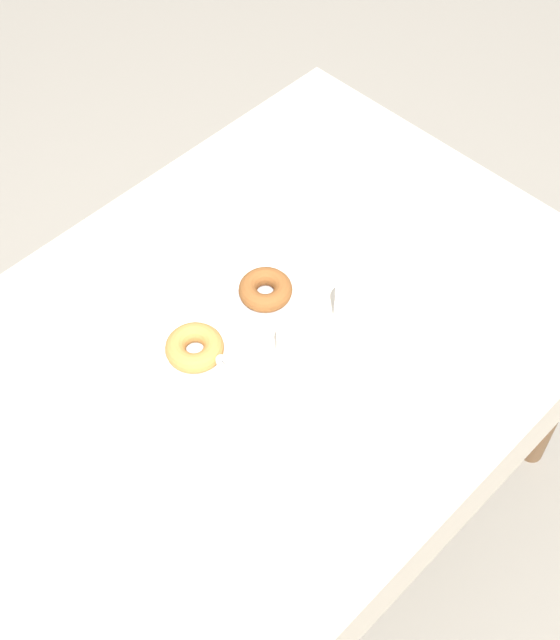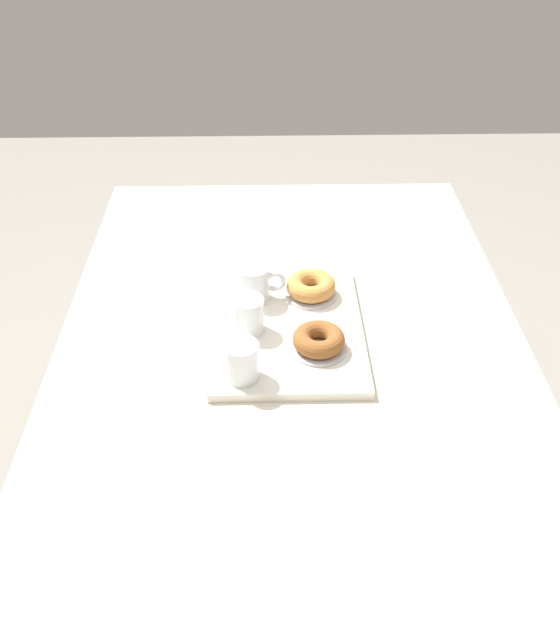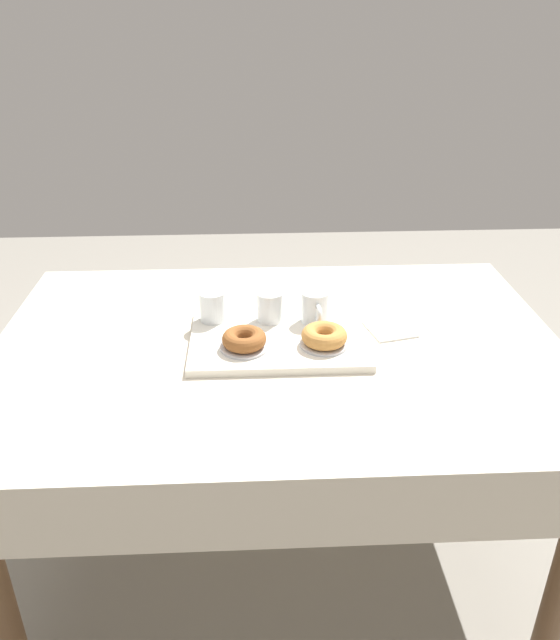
{
  "view_description": "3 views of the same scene",
  "coord_description": "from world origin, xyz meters",
  "px_view_note": "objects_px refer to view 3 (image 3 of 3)",
  "views": [
    {
      "loc": [
        -0.72,
        -0.78,
        2.22
      ],
      "look_at": [
        0.04,
        -0.03,
        0.83
      ],
      "focal_mm": 50.32,
      "sensor_mm": 36.0,
      "label": 1
    },
    {
      "loc": [
        1.24,
        -0.05,
        1.72
      ],
      "look_at": [
        -0.01,
        -0.03,
        0.78
      ],
      "focal_mm": 39.49,
      "sensor_mm": 36.0,
      "label": 2
    },
    {
      "loc": [
        0.07,
        1.42,
        1.56
      ],
      "look_at": [
        -0.0,
        -0.0,
        0.83
      ],
      "focal_mm": 35.28,
      "sensor_mm": 36.0,
      "label": 3
    }
  ],
  "objects_px": {
    "dining_table": "(279,372)",
    "tea_mug_left": "(315,308)",
    "water_glass_far": "(213,308)",
    "sugar_donut_left": "(324,336)",
    "paper_napkin": "(389,328)",
    "donut_plate_right": "(244,347)",
    "water_glass_near": "(270,308)",
    "donut_plate_left": "(324,344)",
    "sugar_donut_right": "(244,339)",
    "serving_tray": "(278,339)"
  },
  "relations": [
    {
      "from": "dining_table",
      "to": "donut_plate_left",
      "type": "height_order",
      "value": "donut_plate_left"
    },
    {
      "from": "serving_tray",
      "to": "sugar_donut_left",
      "type": "relative_size",
      "value": 3.92
    },
    {
      "from": "water_glass_near",
      "to": "tea_mug_left",
      "type": "bearing_deg",
      "value": 173.41
    },
    {
      "from": "donut_plate_left",
      "to": "tea_mug_left",
      "type": "bearing_deg",
      "value": -85.28
    },
    {
      "from": "water_glass_far",
      "to": "paper_napkin",
      "type": "height_order",
      "value": "water_glass_far"
    },
    {
      "from": "serving_tray",
      "to": "tea_mug_left",
      "type": "distance_m",
      "value": 0.13
    },
    {
      "from": "donut_plate_left",
      "to": "sugar_donut_right",
      "type": "bearing_deg",
      "value": 1.5
    },
    {
      "from": "serving_tray",
      "to": "tea_mug_left",
      "type": "bearing_deg",
      "value": -144.61
    },
    {
      "from": "water_glass_near",
      "to": "donut_plate_left",
      "type": "distance_m",
      "value": 0.2
    },
    {
      "from": "donut_plate_right",
      "to": "sugar_donut_right",
      "type": "relative_size",
      "value": 1.1
    },
    {
      "from": "sugar_donut_left",
      "to": "paper_napkin",
      "type": "xyz_separation_m",
      "value": [
        -0.19,
        -0.12,
        -0.04
      ]
    },
    {
      "from": "dining_table",
      "to": "water_glass_far",
      "type": "distance_m",
      "value": 0.25
    },
    {
      "from": "tea_mug_left",
      "to": "donut_plate_right",
      "type": "bearing_deg",
      "value": 35.55
    },
    {
      "from": "water_glass_near",
      "to": "sugar_donut_right",
      "type": "height_order",
      "value": "water_glass_near"
    },
    {
      "from": "serving_tray",
      "to": "tea_mug_left",
      "type": "height_order",
      "value": "tea_mug_left"
    },
    {
      "from": "donut_plate_right",
      "to": "sugar_donut_right",
      "type": "bearing_deg",
      "value": 0.0
    },
    {
      "from": "water_glass_far",
      "to": "donut_plate_left",
      "type": "height_order",
      "value": "water_glass_far"
    },
    {
      "from": "water_glass_far",
      "to": "donut_plate_left",
      "type": "xyz_separation_m",
      "value": [
        -0.28,
        0.15,
        -0.03
      ]
    },
    {
      "from": "water_glass_near",
      "to": "sugar_donut_left",
      "type": "xyz_separation_m",
      "value": [
        -0.13,
        0.14,
        -0.01
      ]
    },
    {
      "from": "dining_table",
      "to": "water_glass_near",
      "type": "height_order",
      "value": "water_glass_near"
    },
    {
      "from": "dining_table",
      "to": "water_glass_far",
      "type": "bearing_deg",
      "value": -31.5
    },
    {
      "from": "sugar_donut_left",
      "to": "sugar_donut_right",
      "type": "xyz_separation_m",
      "value": [
        0.2,
        0.01,
        -0.0
      ]
    },
    {
      "from": "tea_mug_left",
      "to": "donut_plate_left",
      "type": "height_order",
      "value": "tea_mug_left"
    },
    {
      "from": "sugar_donut_left",
      "to": "tea_mug_left",
      "type": "bearing_deg",
      "value": -85.28
    },
    {
      "from": "tea_mug_left",
      "to": "sugar_donut_left",
      "type": "xyz_separation_m",
      "value": [
        -0.01,
        0.13,
        -0.01
      ]
    },
    {
      "from": "dining_table",
      "to": "sugar_donut_left",
      "type": "height_order",
      "value": "sugar_donut_left"
    },
    {
      "from": "serving_tray",
      "to": "donut_plate_left",
      "type": "height_order",
      "value": "donut_plate_left"
    },
    {
      "from": "dining_table",
      "to": "donut_plate_right",
      "type": "relative_size",
      "value": 12.16
    },
    {
      "from": "donut_plate_right",
      "to": "tea_mug_left",
      "type": "bearing_deg",
      "value": -144.45
    },
    {
      "from": "sugar_donut_left",
      "to": "serving_tray",
      "type": "bearing_deg",
      "value": -27.24
    },
    {
      "from": "tea_mug_left",
      "to": "water_glass_far",
      "type": "relative_size",
      "value": 1.35
    },
    {
      "from": "sugar_donut_left",
      "to": "sugar_donut_right",
      "type": "distance_m",
      "value": 0.2
    },
    {
      "from": "sugar_donut_right",
      "to": "paper_napkin",
      "type": "xyz_separation_m",
      "value": [
        -0.39,
        -0.12,
        -0.04
      ]
    },
    {
      "from": "donut_plate_left",
      "to": "paper_napkin",
      "type": "bearing_deg",
      "value": -148.79
    },
    {
      "from": "water_glass_near",
      "to": "sugar_donut_right",
      "type": "distance_m",
      "value": 0.16
    },
    {
      "from": "serving_tray",
      "to": "sugar_donut_left",
      "type": "bearing_deg",
      "value": 152.76
    },
    {
      "from": "sugar_donut_right",
      "to": "paper_napkin",
      "type": "bearing_deg",
      "value": -162.84
    },
    {
      "from": "dining_table",
      "to": "tea_mug_left",
      "type": "height_order",
      "value": "tea_mug_left"
    },
    {
      "from": "tea_mug_left",
      "to": "sugar_donut_right",
      "type": "relative_size",
      "value": 1.0
    },
    {
      "from": "tea_mug_left",
      "to": "sugar_donut_right",
      "type": "bearing_deg",
      "value": 35.55
    },
    {
      "from": "water_glass_far",
      "to": "donut_plate_left",
      "type": "bearing_deg",
      "value": 151.58
    },
    {
      "from": "donut_plate_left",
      "to": "sugar_donut_left",
      "type": "bearing_deg",
      "value": 0.0
    },
    {
      "from": "paper_napkin",
      "to": "water_glass_near",
      "type": "bearing_deg",
      "value": -5.1
    },
    {
      "from": "serving_tray",
      "to": "sugar_donut_right",
      "type": "bearing_deg",
      "value": 35.73
    },
    {
      "from": "dining_table",
      "to": "sugar_donut_right",
      "type": "height_order",
      "value": "sugar_donut_right"
    },
    {
      "from": "donut_plate_right",
      "to": "paper_napkin",
      "type": "relative_size",
      "value": 0.92
    },
    {
      "from": "donut_plate_left",
      "to": "water_glass_near",
      "type": "bearing_deg",
      "value": -47.71
    },
    {
      "from": "water_glass_near",
      "to": "dining_table",
      "type": "bearing_deg",
      "value": 101.0
    },
    {
      "from": "water_glass_near",
      "to": "sugar_donut_left",
      "type": "height_order",
      "value": "water_glass_near"
    },
    {
      "from": "sugar_donut_left",
      "to": "donut_plate_right",
      "type": "relative_size",
      "value": 0.95
    }
  ]
}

